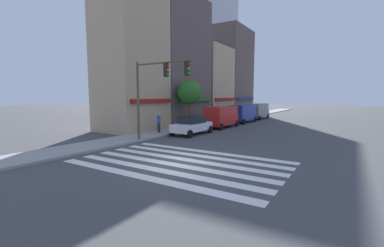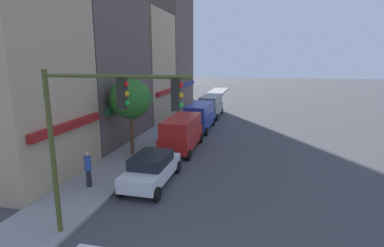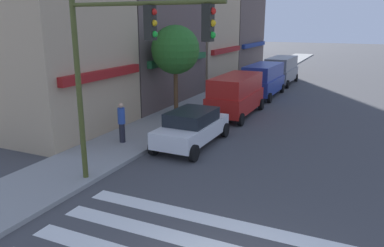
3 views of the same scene
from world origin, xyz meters
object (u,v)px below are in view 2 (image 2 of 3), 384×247
Objects in this scene: van_red at (182,132)px; van_blue at (199,116)px; traffic_signal at (99,121)px; street_tree at (130,99)px; pedestrian_blue_shirt at (88,169)px; sedan_white at (152,168)px; van_grey at (211,105)px.

van_red is 6.38m from van_blue.
street_tree is (9.00, 2.97, -0.54)m from traffic_signal.
traffic_signal reaches higher than pedestrian_blue_shirt.
sedan_white is 0.89× the size of van_red.
van_blue is (17.53, 0.17, -3.08)m from traffic_signal.
van_red is at bearing -178.76° from van_blue.
street_tree is (-8.53, 2.80, 2.54)m from van_blue.
street_tree reaches higher than van_grey.
street_tree is (-14.83, 2.80, 2.54)m from van_grey.
van_red and van_grey have the same top height.
traffic_signal reaches higher than sedan_white.
van_red is 2.83× the size of pedestrian_blue_shirt.
traffic_signal is 3.39× the size of pedestrian_blue_shirt.
traffic_signal is at bearing -178.31° from van_grey.
traffic_signal is at bearing -177.07° from sedan_white.
street_tree reaches higher than pedestrian_blue_shirt.
van_red is at bearing -52.52° from street_tree.
pedestrian_blue_shirt is at bearing 173.34° from van_grey.
van_grey reaches higher than pedestrian_blue_shirt.
van_blue and van_grey have the same top height.
van_red is (6.10, -0.00, 0.44)m from sedan_white.
pedestrian_blue_shirt is 0.35× the size of street_tree.
van_red is 0.99× the size of van_grey.
van_grey is at bearing -10.69° from street_tree.
street_tree is at bearing 36.34° from sedan_white.
street_tree is at bearing 18.25° from traffic_signal.
street_tree is (-2.15, 2.80, 2.54)m from van_red.
traffic_signal reaches higher than street_tree.
traffic_signal is 5.81m from pedestrian_blue_shirt.
van_blue is at bearing -137.72° from pedestrian_blue_shirt.
sedan_white is 18.79m from van_grey.
van_red is 12.69m from van_grey.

